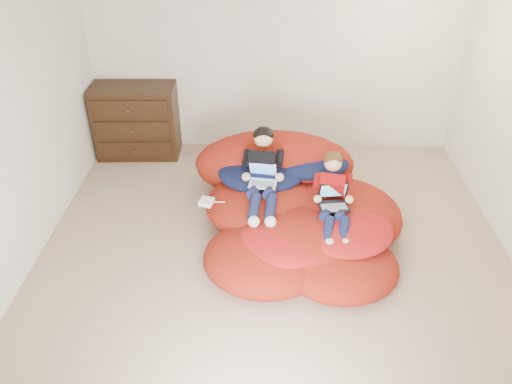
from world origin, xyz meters
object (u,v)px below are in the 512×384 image
dresser (137,121)px  laptop_black (334,200)px  beanbag_pile (296,210)px  younger_boy (333,193)px  laptop_white (263,177)px  older_boy (263,169)px

dresser → laptop_black: dresser is taller
beanbag_pile → younger_boy: (0.37, -0.17, 0.35)m
laptop_white → dresser: bearing=137.3°
older_boy → laptop_black: 0.85m
beanbag_pile → younger_boy: size_ratio=2.60×
younger_boy → laptop_white: younger_boy is taller
beanbag_pile → older_boy: size_ratio=2.26×
younger_boy → laptop_white: bearing=160.3°
dresser → younger_boy: dresser is taller
dresser → beanbag_pile: (2.14, -1.73, -0.24)m
laptop_black → laptop_white: bearing=156.6°
beanbag_pile → laptop_white: 0.52m
laptop_white → older_boy: bearing=90.0°
dresser → laptop_white: 2.41m
beanbag_pile → older_boy: bearing=153.5°
younger_boy → laptop_black: bearing=-90.0°
dresser → laptop_white: bearing=-42.7°
older_boy → laptop_black: size_ratio=3.25×
beanbag_pile → laptop_white: size_ratio=7.33×
laptop_white → younger_boy: bearing=-19.7°
beanbag_pile → laptop_black: beanbag_pile is taller
older_boy → beanbag_pile: bearing=-26.5°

